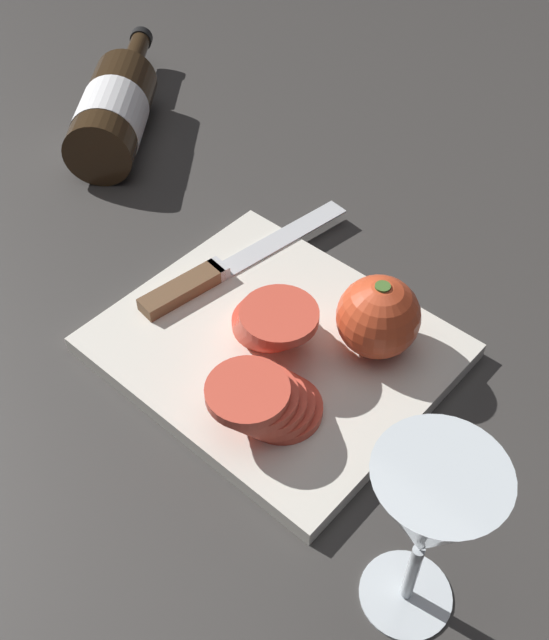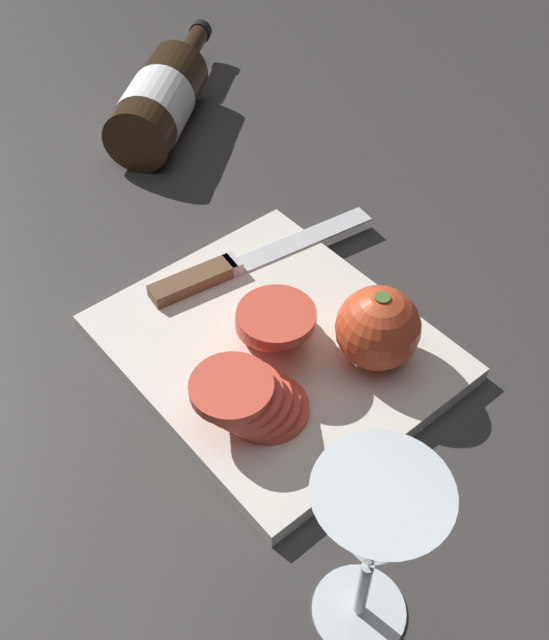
% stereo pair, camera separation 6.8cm
% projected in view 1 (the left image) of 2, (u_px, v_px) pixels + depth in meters
% --- Properties ---
extents(ground_plane, '(3.00, 3.00, 0.00)m').
position_uv_depth(ground_plane, '(203.00, 326.00, 0.74)').
color(ground_plane, '#383533').
extents(cutting_board, '(0.30, 0.26, 0.02)m').
position_uv_depth(cutting_board, '(274.00, 348.00, 0.71)').
color(cutting_board, silver).
rests_on(cutting_board, ground_plane).
extents(wine_bottle, '(0.23, 0.27, 0.08)m').
position_uv_depth(wine_bottle, '(114.00, 111.00, 0.94)').
color(wine_bottle, '#332314').
rests_on(wine_bottle, ground_plane).
extents(wine_glass, '(0.09, 0.09, 0.17)m').
position_uv_depth(wine_glass, '(429.00, 518.00, 0.47)').
color(wine_glass, silver).
rests_on(wine_glass, ground_plane).
extents(whole_tomato, '(0.08, 0.08, 0.08)m').
position_uv_depth(whole_tomato, '(378.00, 317.00, 0.68)').
color(whole_tomato, '#DB4C28').
rests_on(whole_tomato, cutting_board).
extents(knife, '(0.06, 0.26, 0.01)m').
position_uv_depth(knife, '(206.00, 277.00, 0.76)').
color(knife, silver).
rests_on(knife, cutting_board).
extents(tomato_slice_stack_near, '(0.10, 0.09, 0.06)m').
position_uv_depth(tomato_slice_stack_near, '(274.00, 319.00, 0.69)').
color(tomato_slice_stack_near, '#DB4C38').
rests_on(tomato_slice_stack_near, cutting_board).
extents(tomato_slice_stack_far, '(0.08, 0.10, 0.05)m').
position_uv_depth(tomato_slice_stack_far, '(265.00, 400.00, 0.63)').
color(tomato_slice_stack_far, '#DB4C38').
rests_on(tomato_slice_stack_far, cutting_board).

